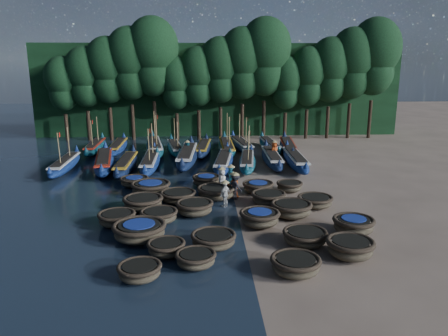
{
  "coord_description": "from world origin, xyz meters",
  "views": [
    {
      "loc": [
        -1.96,
        -25.99,
        8.38
      ],
      "look_at": [
        -0.47,
        2.16,
        1.3
      ],
      "focal_mm": 35.0,
      "sensor_mm": 36.0,
      "label": 1
    }
  ],
  "objects_px": {
    "fisherman_0": "(222,180)",
    "coracle_6": "(166,248)",
    "coracle_21": "(151,188)",
    "long_boat_1": "(104,162)",
    "long_boat_2": "(126,164)",
    "long_boat_11": "(155,147)",
    "long_boat_13": "(203,148)",
    "fisherman_4": "(225,193)",
    "coracle_23": "(258,187)",
    "long_boat_10": "(118,147)",
    "long_boat_4": "(187,156)",
    "long_boat_3": "(150,162)",
    "fisherman_2": "(233,184)",
    "coracle_2": "(196,259)",
    "coracle_7": "(213,239)",
    "coracle_16": "(178,196)",
    "coracle_17": "(216,192)",
    "long_boat_0": "(65,164)",
    "coracle_20": "(134,181)",
    "coracle_3": "(295,265)",
    "long_boat_15": "(241,145)",
    "coracle_1": "(140,271)",
    "long_boat_9": "(95,147)",
    "coracle_11": "(159,215)",
    "long_boat_16": "(270,145)",
    "fisherman_1": "(231,178)",
    "coracle_14": "(291,209)",
    "fisherman_5": "(187,149)",
    "coracle_13": "(260,218)",
    "long_boat_6": "(247,162)",
    "fisherman_6": "(274,151)",
    "coracle_24": "(290,186)",
    "coracle_10": "(117,218)",
    "coracle_18": "(268,198)",
    "long_boat_8": "(295,160)",
    "coracle_8": "(305,237)",
    "coracle_9": "(353,225)",
    "long_boat_17": "(288,147)",
    "coracle_22": "(206,180)",
    "coracle_15": "(143,203)",
    "fisherman_3": "(235,186)",
    "long_boat_5": "(224,162)",
    "long_boat_14": "(227,148)",
    "long_boat_12": "(175,148)"
  },
  "relations": [
    {
      "from": "long_boat_4",
      "to": "fisherman_4",
      "type": "relative_size",
      "value": 5.3
    },
    {
      "from": "coracle_2",
      "to": "long_boat_15",
      "type": "distance_m",
      "value": 23.83
    },
    {
      "from": "coracle_8",
      "to": "long_boat_11",
      "type": "xyz_separation_m",
      "value": [
        -8.98,
        20.66,
        0.2
      ]
    },
    {
      "from": "coracle_8",
      "to": "fisherman_3",
      "type": "bearing_deg",
      "value": 111.36
    },
    {
      "from": "long_boat_8",
      "to": "long_boat_9",
      "type": "relative_size",
      "value": 1.13
    },
    {
      "from": "fisherman_4",
      "to": "coracle_2",
      "type": "bearing_deg",
      "value": 26.5
    },
    {
      "from": "coracle_6",
      "to": "fisherman_2",
      "type": "distance_m",
      "value": 8.87
    },
    {
      "from": "coracle_3",
      "to": "fisherman_0",
      "type": "bearing_deg",
      "value": 102.53
    },
    {
      "from": "fisherman_6",
      "to": "long_boat_3",
      "type": "bearing_deg",
      "value": 137.37
    },
    {
      "from": "coracle_10",
      "to": "long_boat_8",
      "type": "height_order",
      "value": "long_boat_8"
    },
    {
      "from": "coracle_11",
      "to": "long_boat_16",
      "type": "distance_m",
      "value": 19.96
    },
    {
      "from": "coracle_9",
      "to": "long_boat_12",
      "type": "bearing_deg",
      "value": 116.97
    },
    {
      "from": "long_boat_3",
      "to": "long_boat_4",
      "type": "distance_m",
      "value": 3.27
    },
    {
      "from": "long_boat_15",
      "to": "fisherman_3",
      "type": "height_order",
      "value": "long_boat_15"
    },
    {
      "from": "coracle_20",
      "to": "long_boat_0",
      "type": "xyz_separation_m",
      "value": [
        -5.93,
        4.53,
        0.13
      ]
    },
    {
      "from": "coracle_9",
      "to": "coracle_10",
      "type": "bearing_deg",
      "value": 172.05
    },
    {
      "from": "coracle_13",
      "to": "long_boat_6",
      "type": "bearing_deg",
      "value": 86.97
    },
    {
      "from": "coracle_21",
      "to": "long_boat_1",
      "type": "relative_size",
      "value": 0.29
    },
    {
      "from": "coracle_14",
      "to": "fisherman_5",
      "type": "distance_m",
      "value": 15.91
    },
    {
      "from": "coracle_21",
      "to": "long_boat_13",
      "type": "relative_size",
      "value": 0.34
    },
    {
      "from": "coracle_9",
      "to": "long_boat_17",
      "type": "bearing_deg",
      "value": 88.57
    },
    {
      "from": "coracle_8",
      "to": "coracle_1",
      "type": "bearing_deg",
      "value": -157.77
    },
    {
      "from": "long_boat_2",
      "to": "long_boat_11",
      "type": "relative_size",
      "value": 0.9
    },
    {
      "from": "coracle_1",
      "to": "coracle_3",
      "type": "distance_m",
      "value": 6.15
    },
    {
      "from": "coracle_21",
      "to": "fisherman_5",
      "type": "distance_m",
      "value": 10.5
    },
    {
      "from": "coracle_17",
      "to": "long_boat_0",
      "type": "bearing_deg",
      "value": 146.32
    },
    {
      "from": "coracle_6",
      "to": "long_boat_15",
      "type": "distance_m",
      "value": 22.96
    },
    {
      "from": "fisherman_4",
      "to": "coracle_23",
      "type": "bearing_deg",
      "value": 177.41
    },
    {
      "from": "coracle_24",
      "to": "coracle_14",
      "type": "bearing_deg",
      "value": -100.15
    },
    {
      "from": "fisherman_4",
      "to": "coracle_16",
      "type": "bearing_deg",
      "value": -69.19
    },
    {
      "from": "coracle_2",
      "to": "fisherman_4",
      "type": "relative_size",
      "value": 1.12
    },
    {
      "from": "fisherman_1",
      "to": "coracle_3",
      "type": "bearing_deg",
      "value": 156.73
    },
    {
      "from": "coracle_2",
      "to": "long_boat_14",
      "type": "bearing_deg",
      "value": 83.32
    },
    {
      "from": "long_boat_1",
      "to": "long_boat_10",
      "type": "relative_size",
      "value": 1.15
    },
    {
      "from": "coracle_10",
      "to": "coracle_22",
      "type": "height_order",
      "value": "coracle_22"
    },
    {
      "from": "coracle_13",
      "to": "fisherman_2",
      "type": "bearing_deg",
      "value": 101.41
    },
    {
      "from": "coracle_16",
      "to": "long_boat_9",
      "type": "distance_m",
      "value": 17.15
    },
    {
      "from": "long_boat_5",
      "to": "long_boat_15",
      "type": "distance_m",
      "value": 7.24
    },
    {
      "from": "fisherman_0",
      "to": "fisherman_2",
      "type": "distance_m",
      "value": 1.07
    },
    {
      "from": "coracle_15",
      "to": "fisherman_1",
      "type": "distance_m",
      "value": 6.19
    },
    {
      "from": "coracle_7",
      "to": "fisherman_2",
      "type": "bearing_deg",
      "value": 78.86
    },
    {
      "from": "long_boat_1",
      "to": "long_boat_13",
      "type": "height_order",
      "value": "long_boat_1"
    },
    {
      "from": "coracle_10",
      "to": "coracle_18",
      "type": "distance_m",
      "value": 8.8
    },
    {
      "from": "coracle_2",
      "to": "coracle_23",
      "type": "xyz_separation_m",
      "value": [
        3.88,
        10.03,
        0.05
      ]
    },
    {
      "from": "coracle_8",
      "to": "coracle_22",
      "type": "height_order",
      "value": "coracle_22"
    },
    {
      "from": "coracle_2",
      "to": "long_boat_16",
      "type": "xyz_separation_m",
      "value": [
        6.66,
        23.13,
        0.14
      ]
    },
    {
      "from": "fisherman_0",
      "to": "coracle_6",
      "type": "bearing_deg",
      "value": 177.66
    },
    {
      "from": "long_boat_9",
      "to": "long_boat_10",
      "type": "bearing_deg",
      "value": -5.19
    },
    {
      "from": "coracle_23",
      "to": "fisherman_6",
      "type": "height_order",
      "value": "fisherman_6"
    },
    {
      "from": "coracle_16",
      "to": "fisherman_0",
      "type": "distance_m",
      "value": 3.23
    }
  ]
}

